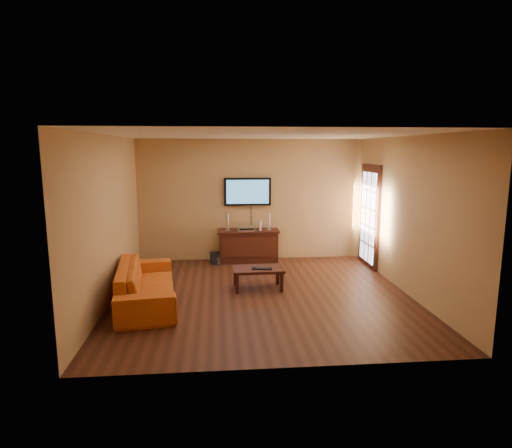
{
  "coord_description": "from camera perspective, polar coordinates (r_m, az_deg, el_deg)",
  "views": [
    {
      "loc": [
        -0.75,
        -6.99,
        2.47
      ],
      "look_at": [
        -0.04,
        0.8,
        1.1
      ],
      "focal_mm": 30.0,
      "sensor_mm": 36.0,
      "label": 1
    }
  ],
  "objects": [
    {
      "name": "keyboard",
      "position": [
        7.57,
        0.81,
        -5.96
      ],
      "size": [
        0.37,
        0.19,
        0.02
      ],
      "color": "black",
      "rests_on": "coffee_table"
    },
    {
      "name": "sofa",
      "position": [
        7.18,
        -14.46,
        -6.86
      ],
      "size": [
        0.95,
        2.29,
        0.87
      ],
      "primitive_type": "imported",
      "rotation": [
        0.0,
        0.0,
        1.71
      ],
      "color": "#C25415",
      "rests_on": "ground"
    },
    {
      "name": "french_door",
      "position": [
        9.37,
        14.87,
        0.88
      ],
      "size": [
        0.07,
        1.02,
        2.22
      ],
      "color": "black",
      "rests_on": "ground"
    },
    {
      "name": "room_walls",
      "position": [
        7.69,
        0.41,
        4.1
      ],
      "size": [
        5.0,
        5.0,
        5.0
      ],
      "color": "tan",
      "rests_on": "ground"
    },
    {
      "name": "ground_plane",
      "position": [
        7.45,
        0.86,
        -9.43
      ],
      "size": [
        5.0,
        5.0,
        0.0
      ],
      "primitive_type": "plane",
      "color": "#34180E",
      "rests_on": "ground"
    },
    {
      "name": "bottle",
      "position": [
        9.25,
        -5.05,
        -5.01
      ],
      "size": [
        0.07,
        0.07,
        0.2
      ],
      "color": "white",
      "rests_on": "ground"
    },
    {
      "name": "television",
      "position": [
        9.51,
        -1.14,
        4.33
      ],
      "size": [
        1.04,
        0.08,
        0.62
      ],
      "color": "black",
      "rests_on": "ground"
    },
    {
      "name": "speaker_left",
      "position": [
        9.37,
        -3.82,
        0.17
      ],
      "size": [
        0.1,
        0.1,
        0.37
      ],
      "color": "silver",
      "rests_on": "media_console"
    },
    {
      "name": "media_console",
      "position": [
        9.49,
        -1.02,
        -2.92
      ],
      "size": [
        1.35,
        0.51,
        0.71
      ],
      "color": "black",
      "rests_on": "ground"
    },
    {
      "name": "coffee_table",
      "position": [
        7.66,
        0.26,
        -6.28
      ],
      "size": [
        0.92,
        0.56,
        0.39
      ],
      "color": "black",
      "rests_on": "ground"
    },
    {
      "name": "game_console",
      "position": [
        9.42,
        0.58,
        -0.15
      ],
      "size": [
        0.05,
        0.16,
        0.21
      ],
      "primitive_type": "cube",
      "rotation": [
        0.0,
        0.0,
        -0.02
      ],
      "color": "white",
      "rests_on": "media_console"
    },
    {
      "name": "speaker_right",
      "position": [
        9.44,
        1.74,
        0.21
      ],
      "size": [
        0.1,
        0.1,
        0.35
      ],
      "color": "silver",
      "rests_on": "media_console"
    },
    {
      "name": "subwoofer",
      "position": [
        9.44,
        -5.41,
        -4.53
      ],
      "size": [
        0.25,
        0.25,
        0.24
      ],
      "primitive_type": "cube",
      "rotation": [
        0.0,
        0.0,
        0.08
      ],
      "color": "black",
      "rests_on": "ground"
    },
    {
      "name": "av_receiver",
      "position": [
        9.41,
        -1.34,
        -0.57
      ],
      "size": [
        0.37,
        0.27,
        0.08
      ],
      "primitive_type": "cube",
      "rotation": [
        0.0,
        0.0,
        0.03
      ],
      "color": "silver",
      "rests_on": "media_console"
    }
  ]
}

